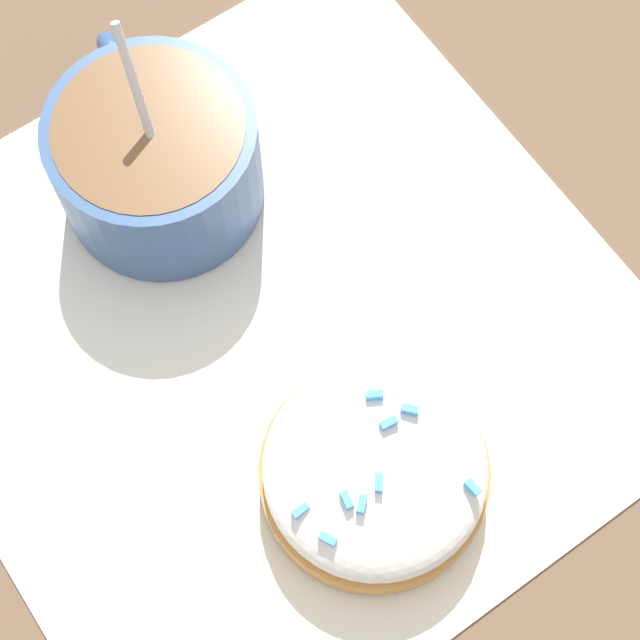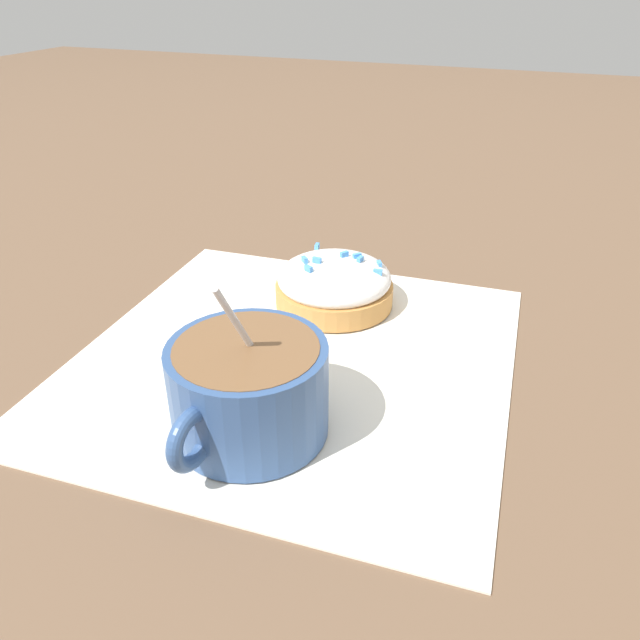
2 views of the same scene
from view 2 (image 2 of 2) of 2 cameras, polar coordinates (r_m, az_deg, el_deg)
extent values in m
plane|color=brown|center=(0.46, -2.36, -3.54)|extent=(3.00, 3.00, 0.00)
cube|color=white|center=(0.45, -2.37, -3.38)|extent=(0.33, 0.32, 0.00)
cylinder|color=#335184|center=(0.37, -6.51, -6.34)|extent=(0.09, 0.09, 0.06)
cylinder|color=brown|center=(0.36, -6.73, -3.20)|extent=(0.08, 0.08, 0.01)
torus|color=#335184|center=(0.34, -11.40, -10.71)|extent=(0.04, 0.01, 0.04)
ellipsoid|color=silver|center=(0.37, -9.07, -10.96)|extent=(0.03, 0.02, 0.01)
cylinder|color=silver|center=(0.36, -6.38, -2.31)|extent=(0.05, 0.01, 0.10)
cylinder|color=#C18442|center=(0.52, 0.99, 2.48)|extent=(0.10, 0.10, 0.02)
ellipsoid|color=white|center=(0.51, 1.00, 3.94)|extent=(0.09, 0.09, 0.03)
cube|color=#4C99EA|center=(0.50, -0.28, 5.50)|extent=(0.00, 0.01, 0.00)
cube|color=#4C99EA|center=(0.51, 5.44, 5.12)|extent=(0.01, 0.01, 0.00)
cube|color=#4C99EA|center=(0.54, -0.27, 6.74)|extent=(0.01, 0.00, 0.00)
cube|color=#4C99EA|center=(0.50, -1.42, 5.54)|extent=(0.01, 0.01, 0.00)
cube|color=#4C99EA|center=(0.51, 3.41, 5.86)|extent=(0.01, 0.01, 0.00)
cube|color=#4C99EA|center=(0.50, 3.68, 5.56)|extent=(0.01, 0.00, 0.00)
cube|color=#4C99EA|center=(0.49, -1.06, 4.73)|extent=(0.01, 0.01, 0.00)
cube|color=#4C99EA|center=(0.50, 5.30, 4.39)|extent=(0.00, 0.01, 0.00)
cube|color=#4C99EA|center=(0.51, 2.23, 6.02)|extent=(0.01, 0.01, 0.00)
camera|label=1|loc=(0.55, 17.59, 51.04)|focal=60.00mm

